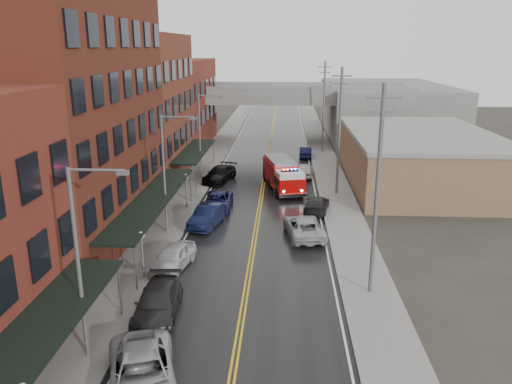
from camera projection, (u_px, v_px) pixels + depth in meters
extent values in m
cube|color=black|center=(259.00, 210.00, 43.72)|extent=(11.00, 160.00, 0.02)
cube|color=slate|center=(177.00, 207.00, 44.11)|extent=(3.00, 160.00, 0.15)
cube|color=slate|center=(343.00, 210.00, 43.30)|extent=(3.00, 160.00, 0.15)
cube|color=gray|center=(195.00, 208.00, 44.02)|extent=(0.30, 160.00, 0.15)
cube|color=gray|center=(324.00, 210.00, 43.39)|extent=(0.30, 160.00, 0.15)
cube|color=#542416|center=(67.00, 117.00, 35.22)|extent=(9.00, 20.00, 18.00)
cube|color=brown|center=(138.00, 108.00, 52.41)|extent=(9.00, 15.00, 15.00)
cube|color=#602619|center=(175.00, 104.00, 69.59)|extent=(9.00, 20.00, 12.00)
cube|color=#896949|center=(418.00, 159.00, 51.72)|extent=(14.00, 22.00, 5.00)
cube|color=slate|center=(384.00, 110.00, 79.93)|extent=(18.00, 30.00, 8.00)
cube|color=black|center=(21.00, 350.00, 18.39)|extent=(2.60, 16.00, 0.18)
cylinder|color=slate|center=(120.00, 291.00, 26.03)|extent=(0.10, 0.10, 3.00)
cube|color=black|center=(153.00, 199.00, 36.59)|extent=(2.60, 18.00, 0.18)
cylinder|color=slate|center=(136.00, 268.00, 28.71)|extent=(0.10, 0.10, 3.00)
cylinder|color=slate|center=(190.00, 187.00, 45.19)|extent=(0.10, 0.10, 3.00)
cube|color=black|center=(194.00, 151.00, 53.35)|extent=(2.60, 13.00, 0.18)
cylinder|color=slate|center=(196.00, 179.00, 47.87)|extent=(0.10, 0.10, 3.00)
cylinder|color=slate|center=(213.00, 153.00, 59.56)|extent=(0.10, 0.10, 3.00)
cylinder|color=#59595B|center=(143.00, 258.00, 30.27)|extent=(0.14, 0.14, 2.80)
sphere|color=silver|center=(141.00, 235.00, 29.85)|extent=(0.44, 0.44, 0.44)
cylinder|color=#59595B|center=(187.00, 193.00, 43.68)|extent=(0.14, 0.14, 2.80)
sphere|color=silver|center=(186.00, 177.00, 43.26)|extent=(0.44, 0.44, 0.44)
cylinder|color=#59595B|center=(78.00, 268.00, 21.76)|extent=(0.18, 0.18, 9.00)
cylinder|color=#59595B|center=(96.00, 170.00, 20.45)|extent=(2.40, 0.12, 0.12)
cube|color=#59595B|center=(123.00, 173.00, 20.42)|extent=(0.50, 0.22, 0.18)
cylinder|color=#59595B|center=(164.00, 176.00, 37.09)|extent=(0.18, 0.18, 9.00)
cylinder|color=#59595B|center=(177.00, 117.00, 35.78)|extent=(2.40, 0.12, 0.12)
cube|color=#59595B|center=(193.00, 118.00, 35.75)|extent=(0.50, 0.22, 0.18)
cylinder|color=#59595B|center=(200.00, 138.00, 52.41)|extent=(0.18, 0.18, 9.00)
cylinder|color=#59595B|center=(210.00, 96.00, 51.11)|extent=(2.40, 0.12, 0.12)
cube|color=#59595B|center=(221.00, 97.00, 51.08)|extent=(0.50, 0.22, 0.18)
cylinder|color=#59595B|center=(377.00, 194.00, 27.27)|extent=(0.24, 0.24, 12.00)
cube|color=#59595B|center=(384.00, 98.00, 25.81)|extent=(1.80, 0.12, 0.12)
cube|color=#59595B|center=(383.00, 112.00, 26.01)|extent=(1.40, 0.12, 0.12)
cylinder|color=#59595B|center=(339.00, 133.00, 46.43)|extent=(0.24, 0.24, 12.00)
cube|color=#59595B|center=(342.00, 76.00, 44.97)|extent=(1.80, 0.12, 0.12)
cube|color=#59595B|center=(342.00, 84.00, 45.17)|extent=(1.40, 0.12, 0.12)
cylinder|color=#59595B|center=(324.00, 108.00, 65.59)|extent=(0.24, 0.24, 12.00)
cube|color=#59595B|center=(325.00, 67.00, 64.13)|extent=(1.80, 0.12, 0.12)
cube|color=#59595B|center=(325.00, 73.00, 64.33)|extent=(1.40, 0.12, 0.12)
cube|color=slate|center=(271.00, 96.00, 72.48)|extent=(40.00, 10.00, 1.50)
cube|color=slate|center=(197.00, 122.00, 74.14)|extent=(1.60, 8.00, 6.00)
cube|color=slate|center=(345.00, 123.00, 72.93)|extent=(1.60, 8.00, 6.00)
cube|color=#AD0908|center=(280.00, 171.00, 50.66)|extent=(3.74, 5.96, 2.11)
cube|color=#AD0908|center=(289.00, 184.00, 47.05)|extent=(3.06, 3.13, 1.51)
cube|color=silver|center=(290.00, 174.00, 46.77)|extent=(2.89, 2.90, 0.50)
cube|color=black|center=(289.00, 181.00, 47.15)|extent=(2.84, 2.16, 0.80)
cube|color=slate|center=(280.00, 160.00, 50.32)|extent=(3.40, 5.51, 0.30)
cube|color=black|center=(290.00, 171.00, 46.67)|extent=(1.63, 0.65, 0.14)
sphere|color=#FF0C0C|center=(284.00, 170.00, 46.56)|extent=(0.20, 0.20, 0.20)
sphere|color=#1933FF|center=(295.00, 169.00, 46.75)|extent=(0.20, 0.20, 0.20)
cylinder|color=black|center=(278.00, 193.00, 46.98)|extent=(1.06, 0.58, 1.00)
cylinder|color=black|center=(301.00, 192.00, 47.36)|extent=(1.06, 0.58, 1.00)
cylinder|color=black|center=(270.00, 183.00, 50.29)|extent=(1.06, 0.58, 1.00)
cylinder|color=black|center=(292.00, 182.00, 50.67)|extent=(1.06, 0.58, 1.00)
cylinder|color=black|center=(265.00, 177.00, 52.66)|extent=(1.06, 0.58, 1.00)
cylinder|color=black|center=(286.00, 176.00, 53.04)|extent=(1.06, 0.58, 1.00)
imported|color=#A5A7AD|center=(142.00, 374.00, 20.51)|extent=(4.39, 6.49, 1.65)
imported|color=#242326|center=(158.00, 303.00, 26.30)|extent=(2.49, 5.46, 1.55)
imported|color=silver|center=(173.00, 257.00, 31.97)|extent=(2.68, 4.80, 1.54)
imported|color=black|center=(208.00, 216.00, 39.63)|extent=(2.75, 5.26, 1.65)
imported|color=navy|center=(218.00, 201.00, 43.77)|extent=(2.41, 5.12, 1.41)
imported|color=black|center=(220.00, 174.00, 52.57)|extent=(3.61, 5.91, 1.60)
imported|color=#ABAEB3|center=(304.00, 227.00, 37.37)|extent=(3.35, 5.87, 1.54)
imported|color=black|center=(317.00, 204.00, 43.07)|extent=(2.67, 4.86, 1.34)
imported|color=silver|center=(305.00, 170.00, 54.58)|extent=(2.11, 4.56, 1.51)
imported|color=black|center=(305.00, 152.00, 64.02)|extent=(1.61, 4.35, 1.42)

